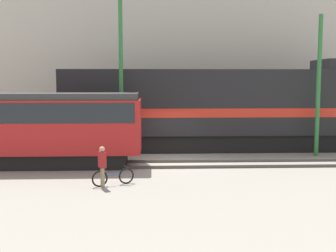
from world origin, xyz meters
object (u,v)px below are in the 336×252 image
object	(u,v)px
utility_pole_left	(121,75)
freight_locomotive	(220,108)
streetcar	(20,125)
person	(102,163)
bicycle	(113,177)
utility_pole_center	(318,86)

from	to	relation	value
utility_pole_left	freight_locomotive	bearing A→B (deg)	22.29
streetcar	person	xyz separation A→B (m)	(4.29, -4.09, -1.04)
freight_locomotive	person	bearing A→B (deg)	-124.09
bicycle	utility_pole_center	world-z (taller)	utility_pole_center
streetcar	bicycle	distance (m)	6.22
freight_locomotive	bicycle	bearing A→B (deg)	-123.34
streetcar	bicycle	bearing A→B (deg)	-38.94
streetcar	freight_locomotive	bearing A→B (deg)	24.18
bicycle	person	world-z (taller)	person
freight_locomotive	streetcar	size ratio (longest dim) A/B	1.58
freight_locomotive	person	world-z (taller)	freight_locomotive
utility_pole_left	utility_pole_center	world-z (taller)	utility_pole_left
freight_locomotive	utility_pole_center	xyz separation A→B (m)	(4.90, -2.28, 1.29)
person	utility_pole_left	distance (m)	7.22
freight_locomotive	person	size ratio (longest dim) A/B	11.34
bicycle	utility_pole_left	bearing A→B (deg)	90.75
person	utility_pole_left	size ratio (longest dim) A/B	0.18
freight_locomotive	utility_pole_left	xyz separation A→B (m)	(-5.55, -2.28, 1.89)
utility_pole_center	utility_pole_left	bearing A→B (deg)	180.00
bicycle	utility_pole_center	size ratio (longest dim) A/B	0.21
bicycle	freight_locomotive	bearing A→B (deg)	56.66
freight_locomotive	utility_pole_left	size ratio (longest dim) A/B	2.05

